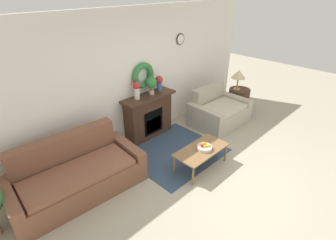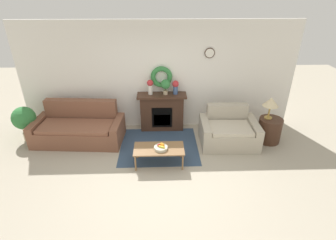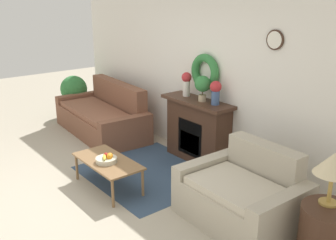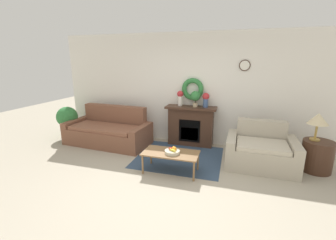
% 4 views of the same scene
% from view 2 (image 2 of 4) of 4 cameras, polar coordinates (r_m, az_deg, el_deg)
% --- Properties ---
extents(ground_plane, '(16.00, 16.00, 0.00)m').
position_cam_2_polar(ground_plane, '(5.19, -1.91, -13.46)').
color(ground_plane, '#ADA38E').
extents(floor_rug, '(1.80, 1.62, 0.01)m').
position_cam_2_polar(floor_rug, '(6.22, -1.94, -5.61)').
color(floor_rug, '#334760').
rests_on(floor_rug, ground_plane).
extents(wall_back, '(6.80, 0.18, 2.70)m').
position_cam_2_polar(wall_back, '(6.58, -2.12, 9.39)').
color(wall_back, white).
rests_on(wall_back, ground_plane).
extents(fireplace, '(1.22, 0.41, 0.97)m').
position_cam_2_polar(fireplace, '(6.71, -1.33, 1.86)').
color(fireplace, '#42281C').
rests_on(fireplace, ground_plane).
extents(couch_left, '(2.14, 1.10, 0.92)m').
position_cam_2_polar(couch_left, '(6.66, -18.78, -1.73)').
color(couch_left, brown).
rests_on(couch_left, ground_plane).
extents(loveseat_right, '(1.33, 1.00, 0.86)m').
position_cam_2_polar(loveseat_right, '(6.35, 13.02, -2.45)').
color(loveseat_right, '#B2A893').
rests_on(loveseat_right, ground_plane).
extents(coffee_table, '(1.04, 0.52, 0.39)m').
position_cam_2_polar(coffee_table, '(5.45, -1.98, -6.46)').
color(coffee_table, olive).
rests_on(coffee_table, ground_plane).
extents(fruit_bowl, '(0.28, 0.28, 0.12)m').
position_cam_2_polar(fruit_bowl, '(5.38, -1.55, -5.96)').
color(fruit_bowl, beige).
rests_on(fruit_bowl, coffee_table).
extents(side_table_by_loveseat, '(0.54, 0.54, 0.59)m').
position_cam_2_polar(side_table_by_loveseat, '(6.71, 21.20, -2.04)').
color(side_table_by_loveseat, '#42281C').
rests_on(side_table_by_loveseat, ground_plane).
extents(table_lamp, '(0.36, 0.36, 0.52)m').
position_cam_2_polar(table_lamp, '(6.44, 21.51, 3.58)').
color(table_lamp, '#B28E42').
rests_on(table_lamp, side_table_by_loveseat).
extents(vase_on_mantel_left, '(0.15, 0.15, 0.37)m').
position_cam_2_polar(vase_on_mantel_left, '(6.45, -3.90, 7.41)').
color(vase_on_mantel_left, silver).
rests_on(vase_on_mantel_left, fireplace).
extents(vase_on_mantel_right, '(0.16, 0.16, 0.34)m').
position_cam_2_polar(vase_on_mantel_right, '(6.47, 1.64, 7.35)').
color(vase_on_mantel_right, '#3D5684').
rests_on(vase_on_mantel_right, fireplace).
extents(potted_plant_on_mantel, '(0.24, 0.24, 0.38)m').
position_cam_2_polar(potted_plant_on_mantel, '(6.42, -0.54, 7.63)').
color(potted_plant_on_mantel, tan).
rests_on(potted_plant_on_mantel, fireplace).
extents(potted_plant_floor_by_couch, '(0.54, 0.54, 0.86)m').
position_cam_2_polar(potted_plant_floor_by_couch, '(7.06, -28.83, 0.15)').
color(potted_plant_floor_by_couch, tan).
rests_on(potted_plant_floor_by_couch, ground_plane).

